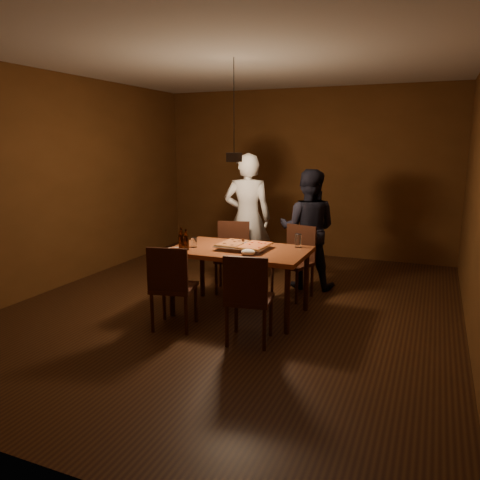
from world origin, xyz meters
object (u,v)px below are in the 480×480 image
at_px(beer_bottle_b, 186,239).
at_px(plate_slice, 174,250).
at_px(diner_dark, 308,229).
at_px(pendant_lamp, 234,156).
at_px(chair_far_right, 296,254).
at_px(chair_far_left, 233,250).
at_px(pizza_tray, 243,247).
at_px(diner_white, 247,218).
at_px(dining_table, 240,255).
at_px(chair_near_left, 171,280).
at_px(beer_bottle_a, 181,239).
at_px(chair_near_right, 248,291).

bearing_deg(beer_bottle_b, plate_slice, -140.15).
height_order(diner_dark, pendant_lamp, pendant_lamp).
relative_size(chair_far_right, beer_bottle_b, 2.22).
height_order(chair_far_left, chair_far_right, same).
xyz_separation_m(pizza_tray, diner_white, (-0.44, 1.22, 0.11)).
relative_size(dining_table, chair_near_left, 3.00).
bearing_deg(plate_slice, beer_bottle_a, 35.93).
height_order(chair_near_left, plate_slice, chair_near_left).
bearing_deg(diner_white, chair_near_right, 96.76).
relative_size(plate_slice, diner_dark, 0.15).
xyz_separation_m(dining_table, chair_near_left, (-0.45, -0.73, -0.14)).
distance_m(diner_dark, pendant_lamp, 1.59).
xyz_separation_m(chair_near_left, diner_white, (0.05, 1.97, 0.35)).
distance_m(chair_far_left, diner_dark, 1.03).
distance_m(chair_far_left, pendant_lamp, 1.41).
xyz_separation_m(beer_bottle_a, diner_dark, (1.00, 1.58, -0.09)).
distance_m(chair_far_right, diner_white, 0.98).
distance_m(pizza_tray, beer_bottle_b, 0.64).
bearing_deg(chair_far_left, dining_table, 102.34).
height_order(plate_slice, pendant_lamp, pendant_lamp).
height_order(dining_table, pendant_lamp, pendant_lamp).
bearing_deg(dining_table, beer_bottle_b, -151.74).
bearing_deg(plate_slice, chair_far_left, 80.29).
relative_size(beer_bottle_b, pendant_lamp, 0.21).
bearing_deg(diner_white, plate_slice, 66.80).
xyz_separation_m(chair_near_left, diner_dark, (0.90, 1.99, 0.25)).
bearing_deg(chair_near_right, pizza_tray, 105.82).
xyz_separation_m(chair_far_right, plate_slice, (-1.05, -1.21, 0.22)).
distance_m(beer_bottle_b, pendant_lamp, 1.06).
bearing_deg(diner_white, diner_dark, 166.37).
bearing_deg(chair_near_left, beer_bottle_a, 91.91).
distance_m(chair_far_left, plate_slice, 1.19).
relative_size(chair_near_right, pendant_lamp, 0.44).
distance_m(dining_table, beer_bottle_b, 0.62).
distance_m(chair_near_right, plate_slice, 1.13).
distance_m(dining_table, plate_slice, 0.74).
height_order(chair_near_right, pizza_tray, chair_near_right).
xyz_separation_m(diner_white, pendant_lamp, (0.27, -1.09, 0.87)).
relative_size(chair_near_left, diner_dark, 0.32).
bearing_deg(pendant_lamp, dining_table, -47.29).
height_order(beer_bottle_a, diner_white, diner_white).
xyz_separation_m(dining_table, diner_dark, (0.44, 1.26, 0.11)).
relative_size(chair_near_right, diner_white, 0.27).
bearing_deg(beer_bottle_b, diner_white, 85.53).
xyz_separation_m(chair_near_left, pizza_tray, (0.49, 0.74, 0.24)).
height_order(dining_table, beer_bottle_a, beer_bottle_a).
height_order(chair_near_right, beer_bottle_a, beer_bottle_a).
height_order(beer_bottle_b, pendant_lamp, pendant_lamp).
height_order(chair_far_right, diner_white, diner_white).
bearing_deg(pendant_lamp, chair_near_left, -110.23).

